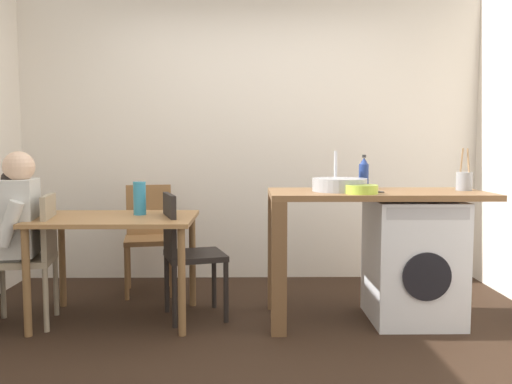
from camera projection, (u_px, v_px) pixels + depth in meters
name	position (u px, v px, depth m)	size (l,w,h in m)	color
ground_plane	(251.00, 344.00, 3.34)	(5.46, 5.46, 0.00)	black
wall_back	(250.00, 134.00, 4.97)	(4.60, 0.10, 2.70)	silver
dining_table	(116.00, 230.00, 3.75)	(1.10, 0.76, 0.74)	#9E7042
chair_person_seat	(34.00, 252.00, 3.67)	(0.46, 0.46, 0.90)	gray
chair_opposite	(185.00, 248.00, 3.80)	(0.50, 0.50, 0.90)	black
chair_spare_by_wall	(149.00, 232.00, 4.53)	(0.46, 0.46, 0.90)	olive
seated_person	(8.00, 229.00, 3.62)	(0.53, 0.53, 1.20)	#595651
kitchen_counter	(346.00, 214.00, 3.73)	(1.50, 0.68, 0.92)	brown
washing_machine	(413.00, 260.00, 3.76)	(0.60, 0.61, 0.86)	silver
sink_basin	(340.00, 185.00, 3.71)	(0.38, 0.38, 0.09)	#9EA0A5
tap	(335.00, 170.00, 3.88)	(0.02, 0.02, 0.28)	#B2B2B7
bottle_tall_green	(364.00, 174.00, 3.91)	(0.07, 0.07, 0.25)	navy
mixing_bowl	(362.00, 189.00, 3.52)	(0.21, 0.21, 0.06)	#A8C63D
utensil_crock	(464.00, 181.00, 3.77)	(0.11, 0.11, 0.30)	gray
vase	(140.00, 198.00, 3.83)	(0.09, 0.09, 0.24)	teal
scissors	(373.00, 192.00, 3.62)	(0.15, 0.06, 0.01)	#B2B2B7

